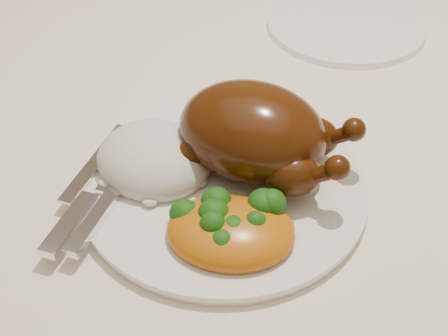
# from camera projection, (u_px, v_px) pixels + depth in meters

# --- Properties ---
(dining_table) EXTENTS (1.60, 0.90, 0.76)m
(dining_table) POSITION_uv_depth(u_px,v_px,m) (154.00, 143.00, 0.86)
(dining_table) COLOR brown
(dining_table) RESTS_ON floor
(tablecloth) EXTENTS (1.73, 1.03, 0.18)m
(tablecloth) POSITION_uv_depth(u_px,v_px,m) (150.00, 100.00, 0.81)
(tablecloth) COLOR white
(tablecloth) RESTS_ON dining_table
(dinner_plate) EXTENTS (0.36, 0.36, 0.01)m
(dinner_plate) POSITION_uv_depth(u_px,v_px,m) (224.00, 187.00, 0.63)
(dinner_plate) COLOR white
(dinner_plate) RESTS_ON tablecloth
(side_plate) EXTENTS (0.23, 0.23, 0.01)m
(side_plate) POSITION_uv_depth(u_px,v_px,m) (346.00, 26.00, 0.89)
(side_plate) COLOR white
(side_plate) RESTS_ON tablecloth
(roast_chicken) EXTENTS (0.20, 0.15, 0.10)m
(roast_chicken) POSITION_uv_depth(u_px,v_px,m) (256.00, 133.00, 0.62)
(roast_chicken) COLOR #421F07
(roast_chicken) RESTS_ON dinner_plate
(rice_mound) EXTENTS (0.15, 0.15, 0.06)m
(rice_mound) POSITION_uv_depth(u_px,v_px,m) (154.00, 160.00, 0.64)
(rice_mound) COLOR silver
(rice_mound) RESTS_ON dinner_plate
(mac_and_cheese) EXTENTS (0.12, 0.09, 0.05)m
(mac_and_cheese) POSITION_uv_depth(u_px,v_px,m) (234.00, 227.00, 0.57)
(mac_and_cheese) COLOR #C2650C
(mac_and_cheese) RESTS_ON dinner_plate
(cutlery) EXTENTS (0.06, 0.20, 0.01)m
(cutlery) POSITION_uv_depth(u_px,v_px,m) (89.00, 202.00, 0.60)
(cutlery) COLOR silver
(cutlery) RESTS_ON dinner_plate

